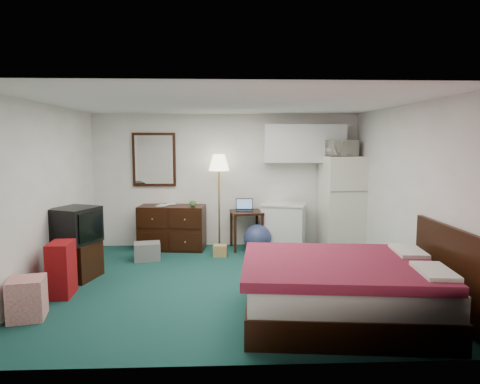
{
  "coord_description": "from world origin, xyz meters",
  "views": [
    {
      "loc": [
        -0.08,
        -5.86,
        1.99
      ],
      "look_at": [
        0.19,
        0.53,
        1.23
      ],
      "focal_mm": 32.0,
      "sensor_mm": 36.0,
      "label": 1
    }
  ],
  "objects_px": {
    "dresser": "(172,227)",
    "kitchen_counter": "(284,227)",
    "suitcase": "(61,269)",
    "tv_stand": "(77,260)",
    "bed": "(342,291)",
    "desk": "(246,230)",
    "floor_lamp": "(219,202)",
    "fridge": "(342,203)"
  },
  "relations": [
    {
      "from": "dresser",
      "to": "kitchen_counter",
      "type": "bearing_deg",
      "value": 5.29
    },
    {
      "from": "kitchen_counter",
      "to": "suitcase",
      "type": "bearing_deg",
      "value": -126.32
    },
    {
      "from": "dresser",
      "to": "tv_stand",
      "type": "height_order",
      "value": "dresser"
    },
    {
      "from": "bed",
      "to": "suitcase",
      "type": "xyz_separation_m",
      "value": [
        -3.4,
        0.9,
        0.02
      ]
    },
    {
      "from": "desk",
      "to": "bed",
      "type": "bearing_deg",
      "value": -81.95
    },
    {
      "from": "kitchen_counter",
      "to": "suitcase",
      "type": "height_order",
      "value": "kitchen_counter"
    },
    {
      "from": "desk",
      "to": "bed",
      "type": "height_order",
      "value": "desk"
    },
    {
      "from": "floor_lamp",
      "to": "bed",
      "type": "height_order",
      "value": "floor_lamp"
    },
    {
      "from": "kitchen_counter",
      "to": "bed",
      "type": "relative_size",
      "value": 0.39
    },
    {
      "from": "bed",
      "to": "fridge",
      "type": "bearing_deg",
      "value": 80.34
    },
    {
      "from": "tv_stand",
      "to": "desk",
      "type": "bearing_deg",
      "value": 47.59
    },
    {
      "from": "dresser",
      "to": "tv_stand",
      "type": "relative_size",
      "value": 2.04
    },
    {
      "from": "fridge",
      "to": "desk",
      "type": "bearing_deg",
      "value": 174.0
    },
    {
      "from": "kitchen_counter",
      "to": "suitcase",
      "type": "relative_size",
      "value": 1.16
    },
    {
      "from": "dresser",
      "to": "suitcase",
      "type": "xyz_separation_m",
      "value": [
        -1.15,
        -2.37,
        -0.05
      ]
    },
    {
      "from": "desk",
      "to": "suitcase",
      "type": "distance_m",
      "value": 3.44
    },
    {
      "from": "desk",
      "to": "bed",
      "type": "distance_m",
      "value": 3.36
    },
    {
      "from": "tv_stand",
      "to": "fridge",
      "type": "bearing_deg",
      "value": 35.23
    },
    {
      "from": "bed",
      "to": "dresser",
      "type": "bearing_deg",
      "value": 130.37
    },
    {
      "from": "kitchen_counter",
      "to": "tv_stand",
      "type": "distance_m",
      "value": 3.65
    },
    {
      "from": "bed",
      "to": "suitcase",
      "type": "distance_m",
      "value": 3.52
    },
    {
      "from": "dresser",
      "to": "suitcase",
      "type": "relative_size",
      "value": 1.69
    },
    {
      "from": "floor_lamp",
      "to": "suitcase",
      "type": "height_order",
      "value": "floor_lamp"
    },
    {
      "from": "fridge",
      "to": "suitcase",
      "type": "height_order",
      "value": "fridge"
    },
    {
      "from": "dresser",
      "to": "kitchen_counter",
      "type": "height_order",
      "value": "kitchen_counter"
    },
    {
      "from": "fridge",
      "to": "tv_stand",
      "type": "distance_m",
      "value": 4.65
    },
    {
      "from": "bed",
      "to": "suitcase",
      "type": "relative_size",
      "value": 2.97
    },
    {
      "from": "bed",
      "to": "tv_stand",
      "type": "xyz_separation_m",
      "value": [
        -3.45,
        1.61,
        -0.07
      ]
    },
    {
      "from": "dresser",
      "to": "desk",
      "type": "distance_m",
      "value": 1.37
    },
    {
      "from": "desk",
      "to": "kitchen_counter",
      "type": "relative_size",
      "value": 0.86
    },
    {
      "from": "bed",
      "to": "suitcase",
      "type": "bearing_deg",
      "value": 171.0
    },
    {
      "from": "tv_stand",
      "to": "floor_lamp",
      "type": "bearing_deg",
      "value": 54.35
    },
    {
      "from": "dresser",
      "to": "floor_lamp",
      "type": "relative_size",
      "value": 0.68
    },
    {
      "from": "dresser",
      "to": "suitcase",
      "type": "height_order",
      "value": "dresser"
    },
    {
      "from": "dresser",
      "to": "suitcase",
      "type": "distance_m",
      "value": 2.63
    },
    {
      "from": "kitchen_counter",
      "to": "fridge",
      "type": "distance_m",
      "value": 1.16
    },
    {
      "from": "dresser",
      "to": "bed",
      "type": "distance_m",
      "value": 3.97
    },
    {
      "from": "desk",
      "to": "fridge",
      "type": "distance_m",
      "value": 1.84
    },
    {
      "from": "suitcase",
      "to": "floor_lamp",
      "type": "bearing_deg",
      "value": 47.01
    },
    {
      "from": "dresser",
      "to": "fridge",
      "type": "bearing_deg",
      "value": 5.16
    },
    {
      "from": "floor_lamp",
      "to": "desk",
      "type": "distance_m",
      "value": 0.73
    },
    {
      "from": "fridge",
      "to": "dresser",
      "type": "bearing_deg",
      "value": 174.27
    }
  ]
}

